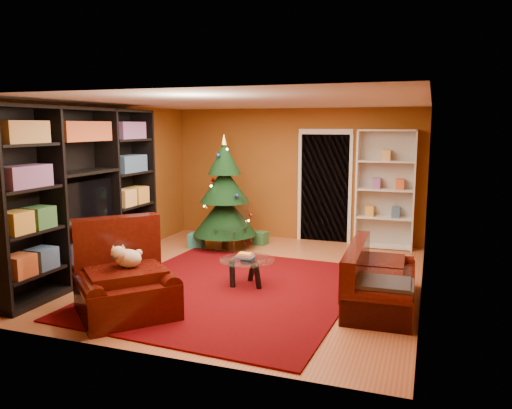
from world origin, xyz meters
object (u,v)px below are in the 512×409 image
(gift_box_teal, at_px, (196,240))
(gift_box_red, at_px, (248,235))
(armchair, at_px, (126,278))
(sofa, at_px, (382,275))
(coffee_table, at_px, (247,273))
(rug, at_px, (230,290))
(media_unit, at_px, (82,195))
(white_bookshelf, at_px, (385,190))
(acrylic_chair, at_px, (231,229))
(christmas_tree, at_px, (225,193))
(dog, at_px, (128,258))
(gift_box_green, at_px, (261,238))

(gift_box_teal, distance_m, gift_box_red, 1.12)
(armchair, distance_m, sofa, 3.18)
(coffee_table, bearing_deg, rug, -124.77)
(media_unit, xyz_separation_m, white_bookshelf, (4.04, 3.41, -0.17))
(rug, height_order, armchair, armchair)
(coffee_table, relative_size, acrylic_chair, 0.86)
(christmas_tree, distance_m, armchair, 3.55)
(armchair, height_order, dog, armchair)
(gift_box_red, relative_size, acrylic_chair, 0.24)
(coffee_table, bearing_deg, white_bookshelf, 61.93)
(gift_box_teal, bearing_deg, coffee_table, -47.24)
(white_bookshelf, height_order, dog, white_bookshelf)
(armchair, distance_m, coffee_table, 1.81)
(gift_box_red, height_order, sofa, sofa)
(gift_box_red, distance_m, armchair, 4.21)
(gift_box_green, bearing_deg, white_bookshelf, 12.99)
(white_bookshelf, bearing_deg, gift_box_red, -174.59)
(media_unit, height_order, armchair, media_unit)
(gift_box_red, height_order, dog, dog)
(white_bookshelf, xyz_separation_m, acrylic_chair, (-2.53, -1.35, -0.64))
(christmas_tree, distance_m, gift_box_teal, 1.05)
(christmas_tree, height_order, dog, christmas_tree)
(armchair, height_order, coffee_table, armchair)
(rug, height_order, media_unit, media_unit)
(christmas_tree, bearing_deg, media_unit, -117.27)
(media_unit, relative_size, sofa, 1.83)
(dog, xyz_separation_m, coffee_table, (1.00, 1.42, -0.48))
(gift_box_red, xyz_separation_m, dog, (-0.01, -4.13, 0.58))
(armchair, relative_size, acrylic_chair, 1.30)
(white_bookshelf, xyz_separation_m, sofa, (0.26, -3.09, -0.71))
(gift_box_green, bearing_deg, media_unit, -121.71)
(armchair, xyz_separation_m, sofa, (2.86, 1.40, -0.07))
(gift_box_teal, xyz_separation_m, gift_box_green, (1.06, 0.64, -0.01))
(gift_box_red, relative_size, coffee_table, 0.28)
(gift_box_green, distance_m, acrylic_chair, 0.94)
(acrylic_chair, bearing_deg, gift_box_teal, 175.99)
(rug, height_order, gift_box_red, gift_box_red)
(gift_box_green, xyz_separation_m, acrylic_chair, (-0.28, -0.83, 0.33))
(gift_box_green, relative_size, coffee_table, 0.31)
(gift_box_teal, distance_m, dog, 3.38)
(dog, distance_m, acrylic_chair, 3.08)
(rug, height_order, gift_box_teal, gift_box_teal)
(gift_box_green, xyz_separation_m, coffee_table, (0.65, -2.48, 0.08))
(rug, bearing_deg, media_unit, -175.95)
(media_unit, xyz_separation_m, armchair, (1.44, -1.08, -0.80))
(rug, relative_size, white_bookshelf, 1.68)
(gift_box_green, distance_m, coffee_table, 2.57)
(gift_box_red, bearing_deg, gift_box_teal, -129.68)
(sofa, bearing_deg, dog, 113.30)
(gift_box_teal, bearing_deg, media_unit, -107.92)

